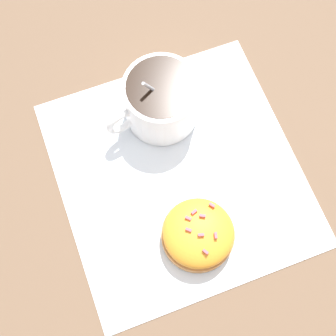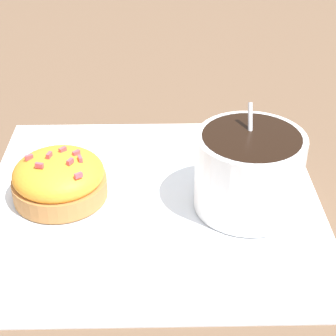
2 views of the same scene
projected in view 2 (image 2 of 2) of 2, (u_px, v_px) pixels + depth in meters
ground_plane at (152, 202)px, 0.52m from camera, size 3.00×3.00×0.00m
paper_napkin at (152, 201)px, 0.52m from camera, size 0.34×0.33×0.00m
coffee_cup at (248, 165)px, 0.50m from camera, size 0.09×0.12×0.09m
frosted_pastry at (58, 181)px, 0.51m from camera, size 0.09×0.09×0.05m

